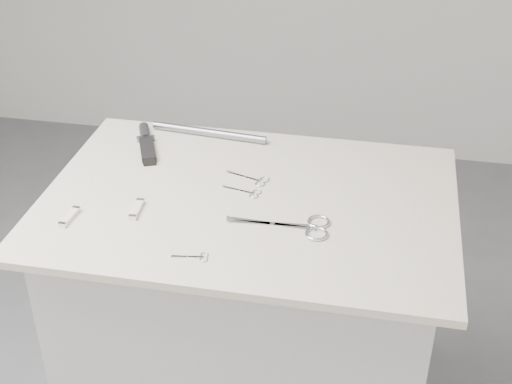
% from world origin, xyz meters
% --- Properties ---
extents(plinth, '(0.90, 0.60, 0.90)m').
position_xyz_m(plinth, '(0.00, 0.00, 0.45)').
color(plinth, beige).
rests_on(plinth, ground).
extents(display_board, '(1.00, 0.70, 0.02)m').
position_xyz_m(display_board, '(0.00, 0.00, 0.91)').
color(display_board, beige).
rests_on(display_board, plinth).
extents(large_shears, '(0.23, 0.10, 0.01)m').
position_xyz_m(large_shears, '(0.14, -0.10, 0.92)').
color(large_shears, silver).
rests_on(large_shears, display_board).
extents(embroidery_scissors_a, '(0.10, 0.05, 0.00)m').
position_xyz_m(embroidery_scissors_a, '(-0.01, 0.02, 0.92)').
color(embroidery_scissors_a, silver).
rests_on(embroidery_scissors_a, display_board).
extents(embroidery_scissors_b, '(0.11, 0.06, 0.00)m').
position_xyz_m(embroidery_scissors_b, '(-0.00, 0.09, 0.92)').
color(embroidery_scissors_b, silver).
rests_on(embroidery_scissors_b, display_board).
extents(tiny_scissors, '(0.08, 0.03, 0.00)m').
position_xyz_m(tiny_scissors, '(-0.06, -0.25, 0.92)').
color(tiny_scissors, silver).
rests_on(tiny_scissors, display_board).
extents(sheathed_knife, '(0.11, 0.20, 0.03)m').
position_xyz_m(sheathed_knife, '(-0.33, 0.22, 0.93)').
color(sheathed_knife, black).
rests_on(sheathed_knife, display_board).
extents(pocket_knife_a, '(0.02, 0.08, 0.01)m').
position_xyz_m(pocket_knife_a, '(-0.25, -0.11, 0.92)').
color(pocket_knife_a, silver).
rests_on(pocket_knife_a, display_board).
extents(pocket_knife_b, '(0.02, 0.08, 0.01)m').
position_xyz_m(pocket_knife_b, '(-0.39, -0.17, 0.92)').
color(pocket_knife_b, silver).
rests_on(pocket_knife_b, display_board).
extents(metal_rail, '(0.33, 0.05, 0.02)m').
position_xyz_m(metal_rail, '(-0.17, 0.30, 0.93)').
color(metal_rail, gray).
rests_on(metal_rail, display_board).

